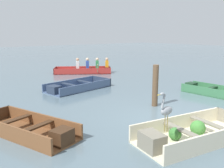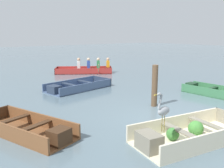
{
  "view_description": "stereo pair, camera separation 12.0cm",
  "coord_description": "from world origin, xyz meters",
  "px_view_note": "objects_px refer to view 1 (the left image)",
  "views": [
    {
      "loc": [
        -5.71,
        -3.94,
        2.36
      ],
      "look_at": [
        0.46,
        3.63,
        0.35
      ],
      "focal_mm": 40.0,
      "sensor_mm": 36.0,
      "label": 1
    },
    {
      "loc": [
        -5.61,
        -4.02,
        2.36
      ],
      "look_at": [
        0.46,
        3.63,
        0.35
      ],
      "focal_mm": 40.0,
      "sensor_mm": 36.0,
      "label": 2
    }
  ],
  "objects_px": {
    "dinghy_cream_foreground": "(191,134)",
    "mooring_post": "(155,86)",
    "skiff_wooden_brown_mid_moored": "(30,130)",
    "rowboat_red_with_crew": "(87,69)",
    "skiff_slate_blue_near_moored": "(76,87)",
    "heron_on_dinghy": "(166,110)",
    "skiff_green_far_moored": "(219,93)"
  },
  "relations": [
    {
      "from": "skiff_green_far_moored",
      "to": "skiff_slate_blue_near_moored",
      "type": "bearing_deg",
      "value": 130.41
    },
    {
      "from": "dinghy_cream_foreground",
      "to": "rowboat_red_with_crew",
      "type": "height_order",
      "value": "rowboat_red_with_crew"
    },
    {
      "from": "skiff_wooden_brown_mid_moored",
      "to": "mooring_post",
      "type": "height_order",
      "value": "mooring_post"
    },
    {
      "from": "heron_on_dinghy",
      "to": "mooring_post",
      "type": "relative_size",
      "value": 0.62
    },
    {
      "from": "rowboat_red_with_crew",
      "to": "mooring_post",
      "type": "distance_m",
      "value": 7.43
    },
    {
      "from": "dinghy_cream_foreground",
      "to": "skiff_slate_blue_near_moored",
      "type": "bearing_deg",
      "value": 83.8
    },
    {
      "from": "skiff_slate_blue_near_moored",
      "to": "heron_on_dinghy",
      "type": "distance_m",
      "value": 6.17
    },
    {
      "from": "skiff_slate_blue_near_moored",
      "to": "rowboat_red_with_crew",
      "type": "bearing_deg",
      "value": 50.43
    },
    {
      "from": "skiff_green_far_moored",
      "to": "rowboat_red_with_crew",
      "type": "distance_m",
      "value": 7.81
    },
    {
      "from": "skiff_slate_blue_near_moored",
      "to": "skiff_green_far_moored",
      "type": "distance_m",
      "value": 5.69
    },
    {
      "from": "skiff_green_far_moored",
      "to": "mooring_post",
      "type": "height_order",
      "value": "mooring_post"
    },
    {
      "from": "skiff_wooden_brown_mid_moored",
      "to": "skiff_slate_blue_near_moored",
      "type": "bearing_deg",
      "value": 46.05
    },
    {
      "from": "rowboat_red_with_crew",
      "to": "mooring_post",
      "type": "xyz_separation_m",
      "value": [
        -2.07,
        -7.13,
        0.45
      ]
    },
    {
      "from": "skiff_wooden_brown_mid_moored",
      "to": "heron_on_dinghy",
      "type": "relative_size",
      "value": 3.38
    },
    {
      "from": "dinghy_cream_foreground",
      "to": "skiff_slate_blue_near_moored",
      "type": "xyz_separation_m",
      "value": [
        0.65,
        6.0,
        -0.04
      ]
    },
    {
      "from": "skiff_wooden_brown_mid_moored",
      "to": "mooring_post",
      "type": "relative_size",
      "value": 2.09
    },
    {
      "from": "dinghy_cream_foreground",
      "to": "heron_on_dinghy",
      "type": "height_order",
      "value": "heron_on_dinghy"
    },
    {
      "from": "mooring_post",
      "to": "rowboat_red_with_crew",
      "type": "bearing_deg",
      "value": 73.81
    },
    {
      "from": "skiff_wooden_brown_mid_moored",
      "to": "skiff_green_far_moored",
      "type": "relative_size",
      "value": 0.94
    },
    {
      "from": "dinghy_cream_foreground",
      "to": "heron_on_dinghy",
      "type": "xyz_separation_m",
      "value": [
        -0.83,
        0.06,
        0.71
      ]
    },
    {
      "from": "skiff_slate_blue_near_moored",
      "to": "heron_on_dinghy",
      "type": "height_order",
      "value": "heron_on_dinghy"
    },
    {
      "from": "skiff_wooden_brown_mid_moored",
      "to": "rowboat_red_with_crew",
      "type": "height_order",
      "value": "rowboat_red_with_crew"
    },
    {
      "from": "heron_on_dinghy",
      "to": "rowboat_red_with_crew",
      "type": "bearing_deg",
      "value": 65.27
    },
    {
      "from": "skiff_wooden_brown_mid_moored",
      "to": "mooring_post",
      "type": "xyz_separation_m",
      "value": [
        4.09,
        -0.25,
        0.55
      ]
    },
    {
      "from": "heron_on_dinghy",
      "to": "mooring_post",
      "type": "distance_m",
      "value": 3.18
    },
    {
      "from": "dinghy_cream_foreground",
      "to": "skiff_wooden_brown_mid_moored",
      "type": "bearing_deg",
      "value": 136.28
    },
    {
      "from": "skiff_slate_blue_near_moored",
      "to": "heron_on_dinghy",
      "type": "xyz_separation_m",
      "value": [
        -1.48,
        -5.94,
        0.75
      ]
    },
    {
      "from": "skiff_wooden_brown_mid_moored",
      "to": "mooring_post",
      "type": "bearing_deg",
      "value": -3.48
    },
    {
      "from": "dinghy_cream_foreground",
      "to": "skiff_slate_blue_near_moored",
      "type": "distance_m",
      "value": 6.04
    },
    {
      "from": "dinghy_cream_foreground",
      "to": "mooring_post",
      "type": "xyz_separation_m",
      "value": [
        1.42,
        2.31,
        0.53
      ]
    },
    {
      "from": "rowboat_red_with_crew",
      "to": "dinghy_cream_foreground",
      "type": "bearing_deg",
      "value": -110.28
    },
    {
      "from": "dinghy_cream_foreground",
      "to": "skiff_wooden_brown_mid_moored",
      "type": "xyz_separation_m",
      "value": [
        -2.67,
        2.56,
        -0.02
      ]
    }
  ]
}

